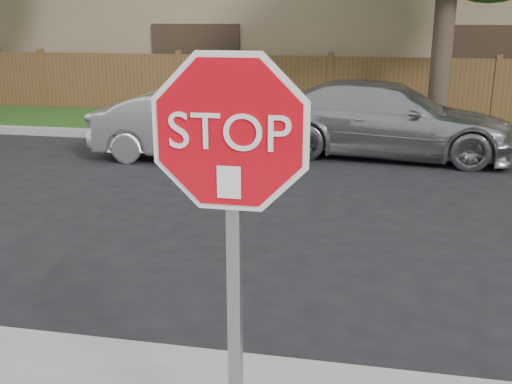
# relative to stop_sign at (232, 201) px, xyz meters

# --- Properties ---
(ground) EXTENTS (90.00, 90.00, 0.00)m
(ground) POSITION_rel_stop_sign_xyz_m (-0.52, 1.48, -1.83)
(ground) COLOR black
(ground) RESTS_ON ground
(far_curb) EXTENTS (70.00, 0.30, 0.15)m
(far_curb) POSITION_rel_stop_sign_xyz_m (-0.52, 9.63, -1.75)
(far_curb) COLOR gray
(far_curb) RESTS_ON ground
(grass_strip) EXTENTS (70.00, 3.00, 0.12)m
(grass_strip) POSITION_rel_stop_sign_xyz_m (-0.52, 11.28, -1.77)
(grass_strip) COLOR #1E4714
(grass_strip) RESTS_ON ground
(fence) EXTENTS (70.00, 0.12, 1.60)m
(fence) POSITION_rel_stop_sign_xyz_m (-0.52, 12.88, -1.03)
(fence) COLOR brown
(fence) RESTS_ON ground
(stop_sign) EXTENTS (1.01, 0.13, 2.55)m
(stop_sign) POSITION_rel_stop_sign_xyz_m (0.00, 0.00, 0.00)
(stop_sign) COLOR gray
(stop_sign) RESTS_ON sidewalk_near
(sedan_left) EXTENTS (3.86, 1.43, 1.26)m
(sedan_left) POSITION_rel_stop_sign_xyz_m (-2.63, 8.06, -1.20)
(sedan_left) COLOR silver
(sedan_left) RESTS_ON ground
(sedan_right) EXTENTS (5.01, 2.40, 1.41)m
(sedan_right) POSITION_rel_stop_sign_xyz_m (0.86, 9.07, -1.13)
(sedan_right) COLOR #9A9DA1
(sedan_right) RESTS_ON ground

